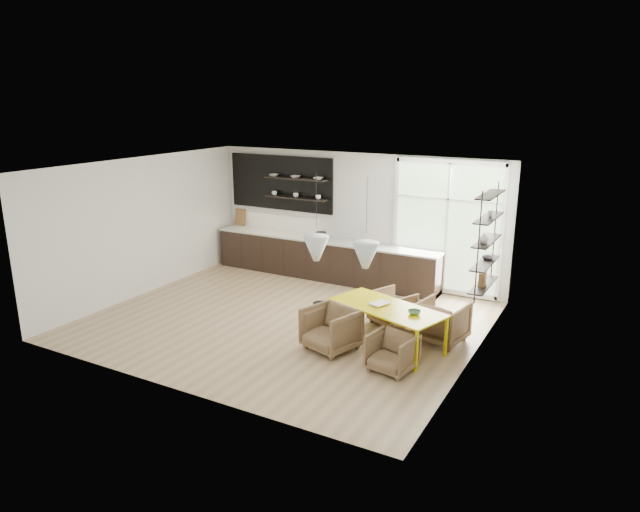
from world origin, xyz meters
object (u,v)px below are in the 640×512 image
Objects in this scene: armchair_back_right at (442,322)px; wire_stool at (320,310)px; armchair_front_right at (392,352)px; dining_table at (387,309)px; armchair_back_left at (393,308)px; armchair_front_left at (331,329)px.

armchair_back_right is 2.08× the size of wire_stool.
armchair_back_right is at bearing 85.56° from armchair_front_right.
armchair_front_right is at bearing -44.14° from dining_table.
armchair_back_left is 1.05× the size of armchair_front_right.
armchair_back_right is at bearing -172.88° from armchair_back_left.
dining_table is 2.63× the size of armchair_front_left.
armchair_back_right reaches higher than wire_stool.
armchair_front_right reaches higher than wire_stool.
dining_table is 5.57× the size of wire_stool.
armchair_back_right is (1.03, -0.33, 0.04)m from armchair_back_left.
armchair_front_left reaches higher than armchair_back_left.
dining_table is at bearing 130.36° from armchair_back_left.
armchair_front_left is 2.12× the size of wire_stool.
armchair_front_right is (1.18, -0.23, -0.06)m from armchair_front_left.
armchair_front_left reaches higher than dining_table.
dining_table reaches higher than armchair_front_right.
dining_table reaches higher than armchair_back_left.
armchair_front_left reaches higher than wire_stool.
armchair_front_left is at bearing -52.78° from wire_stool.
armchair_back_right is 1.47m from armchair_front_right.
armchair_front_left is at bearing -125.56° from dining_table.
armchair_front_right is 1.76× the size of wire_stool.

